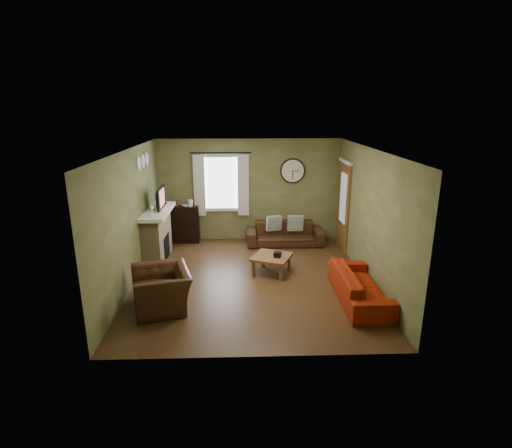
{
  "coord_description": "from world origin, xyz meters",
  "views": [
    {
      "loc": [
        -0.17,
        -7.42,
        3.36
      ],
      "look_at": [
        0.1,
        0.4,
        1.05
      ],
      "focal_mm": 28.0,
      "sensor_mm": 36.0,
      "label": 1
    }
  ],
  "objects_px": {
    "bookshelf": "(183,224)",
    "sofa_brown": "(285,233)",
    "coffee_table": "(272,264)",
    "sofa_red": "(359,286)",
    "armchair": "(162,289)"
  },
  "relations": [
    {
      "from": "bookshelf",
      "to": "sofa_brown",
      "type": "distance_m",
      "value": 2.6
    },
    {
      "from": "coffee_table",
      "to": "sofa_red",
      "type": "bearing_deg",
      "value": -40.16
    },
    {
      "from": "sofa_brown",
      "to": "armchair",
      "type": "relative_size",
      "value": 1.79
    },
    {
      "from": "bookshelf",
      "to": "armchair",
      "type": "relative_size",
      "value": 0.89
    },
    {
      "from": "sofa_red",
      "to": "armchair",
      "type": "bearing_deg",
      "value": 92.69
    },
    {
      "from": "bookshelf",
      "to": "armchair",
      "type": "bearing_deg",
      "value": -88.2
    },
    {
      "from": "armchair",
      "to": "coffee_table",
      "type": "xyz_separation_m",
      "value": [
        2.0,
        1.42,
        -0.15
      ]
    },
    {
      "from": "bookshelf",
      "to": "armchair",
      "type": "xyz_separation_m",
      "value": [
        0.11,
        -3.52,
        -0.13
      ]
    },
    {
      "from": "sofa_brown",
      "to": "armchair",
      "type": "height_order",
      "value": "armchair"
    },
    {
      "from": "bookshelf",
      "to": "sofa_red",
      "type": "bearing_deg",
      "value": -43.05
    },
    {
      "from": "sofa_brown",
      "to": "sofa_red",
      "type": "relative_size",
      "value": 1.01
    },
    {
      "from": "armchair",
      "to": "bookshelf",
      "type": "bearing_deg",
      "value": 164.79
    },
    {
      "from": "bookshelf",
      "to": "coffee_table",
      "type": "xyz_separation_m",
      "value": [
        2.11,
        -2.11,
        -0.28
      ]
    },
    {
      "from": "coffee_table",
      "to": "bookshelf",
      "type": "bearing_deg",
      "value": 135.06
    },
    {
      "from": "coffee_table",
      "to": "sofa_brown",
      "type": "bearing_deg",
      "value": 75.84
    }
  ]
}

